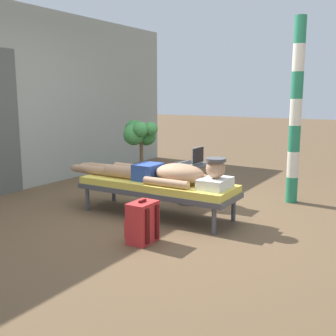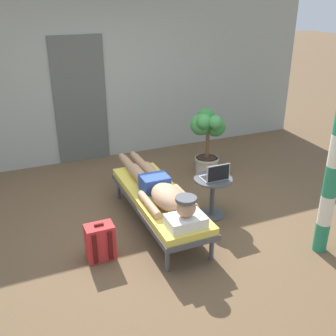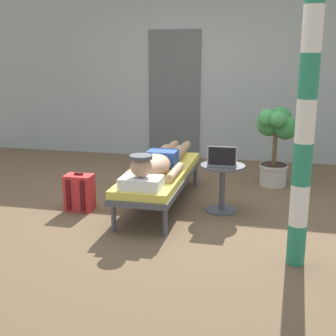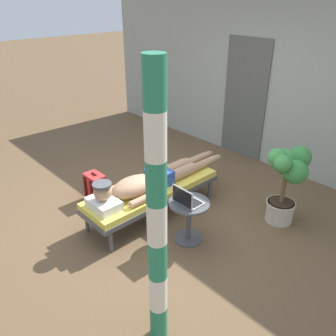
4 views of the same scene
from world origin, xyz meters
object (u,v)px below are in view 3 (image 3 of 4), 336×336
(porch_post, at_px, (306,121))
(laptop, at_px, (223,161))
(lounge_chair, at_px, (160,176))
(side_table, at_px, (222,180))
(potted_plant, at_px, (275,137))
(backpack, at_px, (80,193))
(person_reclining, at_px, (159,162))

(porch_post, bearing_deg, laptop, 124.30)
(lounge_chair, distance_m, porch_post, 2.05)
(side_table, height_order, potted_plant, potted_plant)
(backpack, height_order, porch_post, porch_post)
(person_reclining, height_order, side_table, person_reclining)
(lounge_chair, height_order, laptop, laptop)
(side_table, distance_m, backpack, 1.57)
(backpack, relative_size, potted_plant, 0.42)
(side_table, xyz_separation_m, laptop, (0.00, -0.05, 0.23))
(lounge_chair, height_order, person_reclining, person_reclining)
(side_table, xyz_separation_m, porch_post, (0.74, -1.14, 0.83))
(side_table, xyz_separation_m, backpack, (-1.53, -0.31, -0.16))
(person_reclining, height_order, laptop, laptop)
(backpack, bearing_deg, person_reclining, 19.11)
(backpack, bearing_deg, laptop, 9.66)
(lounge_chair, distance_m, backpack, 0.92)
(person_reclining, bearing_deg, potted_plant, 43.80)
(person_reclining, bearing_deg, side_table, 2.08)
(potted_plant, relative_size, porch_post, 0.43)
(person_reclining, bearing_deg, lounge_chair, 90.00)
(lounge_chair, xyz_separation_m, backpack, (-0.83, -0.36, -0.15))
(porch_post, bearing_deg, backpack, 160.08)
(lounge_chair, bearing_deg, backpack, -156.28)
(lounge_chair, height_order, side_table, side_table)
(laptop, bearing_deg, porch_post, -55.70)
(person_reclining, bearing_deg, backpack, -160.89)
(lounge_chair, bearing_deg, side_table, -4.14)
(side_table, height_order, laptop, laptop)
(side_table, relative_size, backpack, 1.23)
(lounge_chair, relative_size, laptop, 6.18)
(person_reclining, relative_size, laptop, 7.00)
(person_reclining, xyz_separation_m, laptop, (0.71, -0.03, 0.06))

